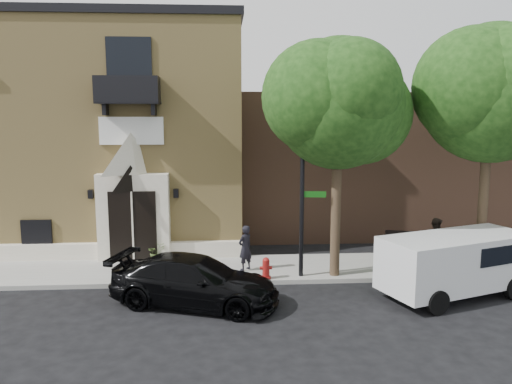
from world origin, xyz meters
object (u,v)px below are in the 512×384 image
dumpster (415,253)px  pedestrian_far (435,241)px  pedestrian_near (245,248)px  street_sign (303,196)px  cargo_van (460,262)px  fire_hydrant (266,268)px  black_sedan (195,281)px

dumpster → pedestrian_far: 1.37m
pedestrian_near → pedestrian_far: bearing=140.7°
street_sign → pedestrian_near: street_sign is taller
cargo_van → fire_hydrant: cargo_van is taller
black_sedan → fire_hydrant: size_ratio=6.86×
cargo_van → pedestrian_far: (0.46, 2.81, -0.07)m
fire_hydrant → pedestrian_near: pedestrian_near is taller
street_sign → pedestrian_far: (5.01, 1.05, -1.85)m
dumpster → pedestrian_near: pedestrian_near is taller
cargo_van → pedestrian_near: bearing=138.9°
street_sign → fire_hydrant: (-1.21, -0.24, -2.34)m
cargo_van → pedestrian_far: bearing=60.9°
street_sign → pedestrian_far: 5.44m
street_sign → pedestrian_far: size_ratio=3.18×
street_sign → fire_hydrant: size_ratio=7.45×
black_sedan → dumpster: 7.69m
dumpster → pedestrian_near: size_ratio=1.39×
cargo_van → pedestrian_far: size_ratio=2.97×
cargo_van → street_sign: bearing=139.0°
fire_hydrant → street_sign: bearing=11.0°
dumpster → black_sedan: bearing=-147.0°
black_sedan → street_sign: 4.50m
fire_hydrant → dumpster: dumpster is taller
cargo_van → fire_hydrant: (-5.76, 1.53, -0.56)m
cargo_van → black_sedan: bearing=161.8°
pedestrian_near → pedestrian_far: pedestrian_far is taller
street_sign → fire_hydrant: 2.65m
cargo_van → street_sign: size_ratio=0.93×
fire_hydrant → pedestrian_near: size_ratio=0.46×
black_sedan → pedestrian_far: 8.98m
cargo_van → pedestrian_near: size_ratio=3.17×
cargo_van → pedestrian_far: 2.85m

